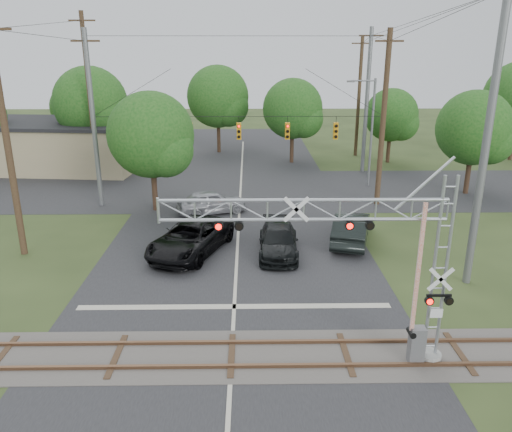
{
  "coord_description": "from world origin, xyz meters",
  "views": [
    {
      "loc": [
        0.62,
        -12.97,
        10.13
      ],
      "look_at": [
        0.94,
        7.5,
        3.33
      ],
      "focal_mm": 35.0,
      "sensor_mm": 36.0,
      "label": 1
    }
  ],
  "objects_px": {
    "car_dark": "(278,241)",
    "sedan_silver": "(212,202)",
    "traffic_signal_span": "(253,122)",
    "crossing_gantry": "(356,253)",
    "streetlight": "(370,127)",
    "commercial_building": "(43,144)",
    "pickup_black": "(191,238)"
  },
  "relations": [
    {
      "from": "crossing_gantry",
      "to": "car_dark",
      "type": "relative_size",
      "value": 1.93
    },
    {
      "from": "crossing_gantry",
      "to": "traffic_signal_span",
      "type": "xyz_separation_m",
      "value": [
        -3.1,
        18.36,
        1.62
      ]
    },
    {
      "from": "pickup_black",
      "to": "traffic_signal_span",
      "type": "bearing_deg",
      "value": 89.28
    },
    {
      "from": "pickup_black",
      "to": "commercial_building",
      "type": "bearing_deg",
      "value": 147.49
    },
    {
      "from": "crossing_gantry",
      "to": "pickup_black",
      "type": "height_order",
      "value": "crossing_gantry"
    },
    {
      "from": "car_dark",
      "to": "sedan_silver",
      "type": "relative_size",
      "value": 1.1
    },
    {
      "from": "crossing_gantry",
      "to": "car_dark",
      "type": "xyz_separation_m",
      "value": [
        -1.87,
        9.6,
        -3.31
      ]
    },
    {
      "from": "crossing_gantry",
      "to": "car_dark",
      "type": "height_order",
      "value": "crossing_gantry"
    },
    {
      "from": "car_dark",
      "to": "streetlight",
      "type": "relative_size",
      "value": 0.6
    },
    {
      "from": "sedan_silver",
      "to": "traffic_signal_span",
      "type": "bearing_deg",
      "value": -75.8
    },
    {
      "from": "crossing_gantry",
      "to": "streetlight",
      "type": "distance_m",
      "value": 24.0
    },
    {
      "from": "car_dark",
      "to": "pickup_black",
      "type": "bearing_deg",
      "value": -179.31
    },
    {
      "from": "crossing_gantry",
      "to": "commercial_building",
      "type": "distance_m",
      "value": 37.54
    },
    {
      "from": "commercial_building",
      "to": "streetlight",
      "type": "height_order",
      "value": "streetlight"
    },
    {
      "from": "traffic_signal_span",
      "to": "streetlight",
      "type": "bearing_deg",
      "value": 28.89
    },
    {
      "from": "crossing_gantry",
      "to": "pickup_black",
      "type": "relative_size",
      "value": 1.57
    },
    {
      "from": "commercial_building",
      "to": "traffic_signal_span",
      "type": "bearing_deg",
      "value": -26.93
    },
    {
      "from": "traffic_signal_span",
      "to": "car_dark",
      "type": "xyz_separation_m",
      "value": [
        1.22,
        -8.75,
        -4.94
      ]
    },
    {
      "from": "crossing_gantry",
      "to": "traffic_signal_span",
      "type": "relative_size",
      "value": 0.49
    },
    {
      "from": "commercial_building",
      "to": "pickup_black",
      "type": "bearing_deg",
      "value": -47.48
    },
    {
      "from": "traffic_signal_span",
      "to": "commercial_building",
      "type": "height_order",
      "value": "traffic_signal_span"
    },
    {
      "from": "car_dark",
      "to": "streetlight",
      "type": "bearing_deg",
      "value": 63.06
    },
    {
      "from": "traffic_signal_span",
      "to": "pickup_black",
      "type": "distance_m",
      "value": 10.42
    },
    {
      "from": "sedan_silver",
      "to": "streetlight",
      "type": "xyz_separation_m",
      "value": [
        11.66,
        6.75,
        3.82
      ]
    },
    {
      "from": "crossing_gantry",
      "to": "commercial_building",
      "type": "xyz_separation_m",
      "value": [
        -21.97,
        30.38,
        -1.93
      ]
    },
    {
      "from": "traffic_signal_span",
      "to": "crossing_gantry",
      "type": "bearing_deg",
      "value": -80.43
    },
    {
      "from": "traffic_signal_span",
      "to": "car_dark",
      "type": "height_order",
      "value": "traffic_signal_span"
    },
    {
      "from": "car_dark",
      "to": "sedan_silver",
      "type": "height_order",
      "value": "sedan_silver"
    },
    {
      "from": "crossing_gantry",
      "to": "commercial_building",
      "type": "bearing_deg",
      "value": 125.87
    },
    {
      "from": "streetlight",
      "to": "sedan_silver",
      "type": "bearing_deg",
      "value": -149.94
    },
    {
      "from": "traffic_signal_span",
      "to": "pickup_black",
      "type": "height_order",
      "value": "traffic_signal_span"
    },
    {
      "from": "car_dark",
      "to": "streetlight",
      "type": "height_order",
      "value": "streetlight"
    }
  ]
}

